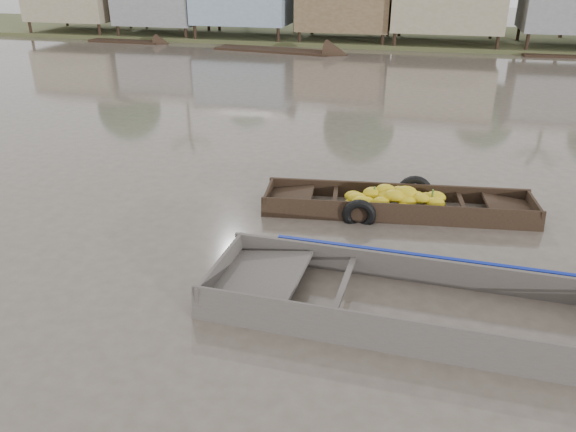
# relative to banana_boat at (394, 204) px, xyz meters

# --- Properties ---
(ground) EXTENTS (120.00, 120.00, 0.00)m
(ground) POSITION_rel_banana_boat_xyz_m (-1.20, -3.42, -0.18)
(ground) COLOR #4F463C
(ground) RESTS_ON ground
(banana_boat) EXTENTS (6.16, 2.11, 0.87)m
(banana_boat) POSITION_rel_banana_boat_xyz_m (0.00, 0.00, 0.00)
(banana_boat) COLOR black
(banana_boat) RESTS_ON ground
(viewer_boat) EXTENTS (8.55, 2.55, 0.68)m
(viewer_boat) POSITION_rel_banana_boat_xyz_m (1.45, -4.05, -0.10)
(viewer_boat) COLOR #453F3B
(viewer_boat) RESTS_ON ground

